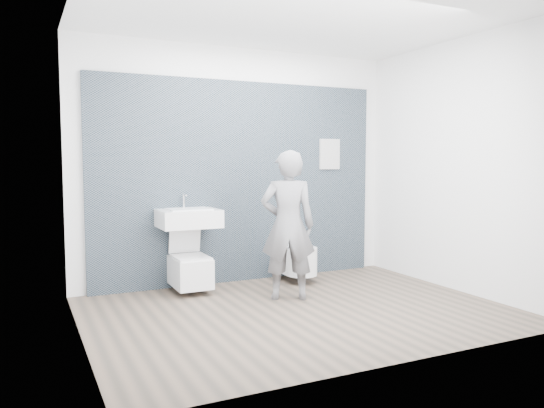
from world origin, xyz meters
name	(u,v)px	position (x,y,z in m)	size (l,w,h in m)	color
ground	(299,311)	(0.00, 0.00, 0.00)	(4.00, 4.00, 0.00)	brown
room_shell	(299,131)	(0.00, 0.00, 1.74)	(4.00, 4.00, 4.00)	white
tile_wall	(241,280)	(0.00, 1.47, 0.00)	(3.60, 0.06, 2.40)	black
washbasin	(189,218)	(-0.74, 1.19, 0.83)	(0.66, 0.49, 0.49)	white
toilet_square	(190,269)	(-0.74, 1.17, 0.25)	(0.38, 0.55, 0.74)	white
toilet_rounded	(297,260)	(0.59, 1.13, 0.26)	(0.37, 0.62, 0.34)	white
info_placard	(329,272)	(1.22, 1.43, 0.00)	(0.29, 0.03, 0.39)	white
visitor	(288,225)	(0.11, 0.45, 0.78)	(0.57, 0.38, 1.57)	slate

